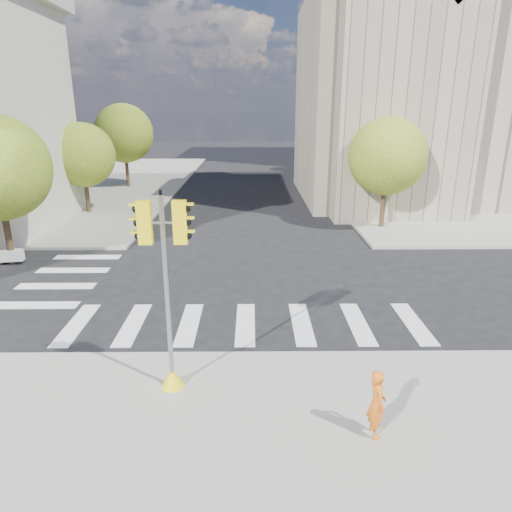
% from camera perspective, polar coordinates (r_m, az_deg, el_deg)
% --- Properties ---
extents(ground, '(160.00, 160.00, 0.00)m').
position_cam_1_polar(ground, '(16.59, -0.89, -5.39)').
color(ground, black).
rests_on(ground, ground).
extents(sidewalk_far_right, '(28.00, 40.00, 0.15)m').
position_cam_1_polar(sidewalk_far_right, '(46.22, 25.25, 8.27)').
color(sidewalk_far_right, gray).
rests_on(sidewalk_far_right, ground).
extents(sidewalk_far_left, '(28.00, 40.00, 0.15)m').
position_cam_1_polar(sidewalk_far_left, '(46.32, -26.54, 8.11)').
color(sidewalk_far_left, gray).
rests_on(sidewalk_far_left, ground).
extents(civic_building, '(26.00, 16.00, 19.39)m').
position_cam_1_polar(civic_building, '(37.66, 24.97, 17.51)').
color(civic_building, gray).
rests_on(civic_building, ground).
extents(office_tower, '(20.00, 18.00, 30.00)m').
position_cam_1_polar(office_tower, '(61.83, 22.35, 24.67)').
color(office_tower, '#9EA0A3').
rests_on(office_tower, ground).
extents(tree_lw_mid, '(4.00, 4.00, 5.77)m').
position_cam_1_polar(tree_lw_mid, '(31.21, -20.86, 11.72)').
color(tree_lw_mid, '#382616').
rests_on(tree_lw_mid, ground).
extents(tree_lw_far, '(4.80, 4.80, 6.95)m').
position_cam_1_polar(tree_lw_far, '(40.68, -16.18, 14.50)').
color(tree_lw_far, '#382616').
rests_on(tree_lw_far, ground).
extents(tree_re_near, '(4.20, 4.20, 6.16)m').
position_cam_1_polar(tree_re_near, '(26.39, 16.08, 11.85)').
color(tree_re_near, '#382616').
rests_on(tree_re_near, ground).
extents(tree_re_mid, '(4.60, 4.60, 6.66)m').
position_cam_1_polar(tree_re_mid, '(38.00, 11.03, 14.38)').
color(tree_re_mid, '#382616').
rests_on(tree_re_mid, ground).
extents(tree_re_far, '(4.00, 4.00, 5.88)m').
position_cam_1_polar(tree_re_far, '(49.84, 8.28, 14.76)').
color(tree_re_far, '#382616').
rests_on(tree_re_far, ground).
extents(lamp_near, '(0.35, 0.18, 8.11)m').
position_cam_1_polar(lamp_near, '(30.32, 14.98, 13.67)').
color(lamp_near, black).
rests_on(lamp_near, sidewalk_far_right).
extents(lamp_far, '(0.35, 0.18, 8.11)m').
position_cam_1_polar(lamp_far, '(43.97, 10.17, 15.18)').
color(lamp_far, black).
rests_on(lamp_far, sidewalk_far_right).
extents(traffic_signal, '(1.07, 0.56, 4.80)m').
position_cam_1_polar(traffic_signal, '(10.72, -10.94, -6.56)').
color(traffic_signal, yellow).
rests_on(traffic_signal, sidewalk_near).
extents(photographer, '(0.39, 0.57, 1.50)m').
position_cam_1_polar(photographer, '(10.01, 14.85, -17.38)').
color(photographer, orange).
rests_on(photographer, sidewalk_near).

